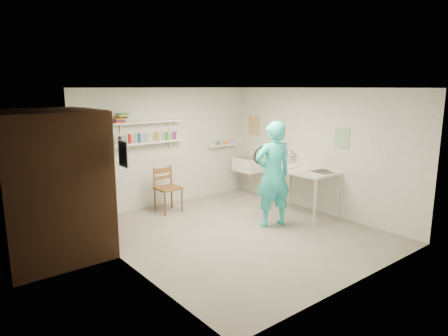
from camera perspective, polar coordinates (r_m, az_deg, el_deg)
floor at (r=6.84m, az=2.12°, el=-9.27°), size 4.00×4.50×0.02m
ceiling at (r=6.39m, az=2.28°, el=11.46°), size 4.00×4.50×0.02m
wall_back at (r=8.32m, az=-8.03°, el=3.01°), size 4.00×0.02×2.40m
wall_front at (r=5.06m, az=19.19°, el=-3.04°), size 4.00×0.02×2.40m
wall_left at (r=5.44m, az=-14.06°, el=-1.76°), size 0.02×4.50×2.40m
wall_right at (r=7.95m, az=13.25°, el=2.42°), size 0.02×4.50×2.40m
doorway_recess at (r=6.44m, az=-17.74°, el=-1.74°), size 0.02×0.90×2.00m
corridor_box at (r=6.22m, az=-23.87°, el=-2.17°), size 1.40×1.50×2.10m
door_lintel at (r=6.30m, az=-18.16°, el=7.62°), size 0.06×1.05×0.10m
door_jamb_near at (r=5.99m, az=-15.83°, el=-2.60°), size 0.06×0.10×2.00m
door_jamb_far at (r=6.90m, az=-19.08°, el=-0.96°), size 0.06×0.10×2.00m
shelf_lower at (r=7.95m, az=-10.68°, el=3.62°), size 1.50×0.22×0.03m
shelf_upper at (r=7.91m, az=-10.79°, el=6.49°), size 1.50×0.22×0.03m
ledge_shelf at (r=9.02m, az=-0.32°, el=3.27°), size 0.70×0.14×0.03m
poster_left at (r=5.42m, az=-14.25°, el=1.97°), size 0.01×0.28×0.36m
poster_right_a at (r=9.10m, az=4.30°, el=6.04°), size 0.01×0.34×0.42m
poster_right_b at (r=7.57m, az=16.52°, el=4.10°), size 0.01×0.30×0.38m
belfast_sink at (r=8.99m, az=3.54°, el=0.50°), size 0.48×0.60×0.30m
man at (r=6.96m, az=7.02°, el=-0.93°), size 0.77×0.61×1.85m
wall_clock at (r=7.01m, az=5.50°, el=1.75°), size 0.33×0.12×0.33m
wooden_chair at (r=7.85m, az=-7.99°, el=-2.86°), size 0.46×0.44×0.96m
work_table at (r=7.86m, az=11.01°, el=-3.29°), size 0.78×1.31×0.87m
desk_lamp at (r=8.22m, az=9.39°, el=2.10°), size 0.16×0.16×0.16m
spray_cans at (r=7.94m, az=-10.71°, el=4.33°), size 1.26×0.06×0.17m
book_stack at (r=7.66m, az=-14.48°, el=6.92°), size 0.28×0.14×0.17m
ledge_pots at (r=9.01m, az=-0.32°, el=3.64°), size 0.48×0.07×0.09m
papers at (r=7.75m, az=11.14°, el=-0.09°), size 0.30×0.22×0.02m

